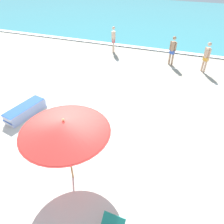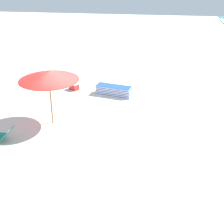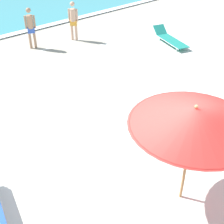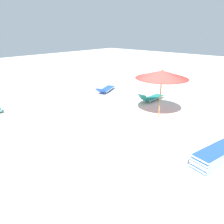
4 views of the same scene
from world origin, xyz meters
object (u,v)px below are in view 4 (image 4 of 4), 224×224
(sun_lounger_beside_umbrella, at_px, (151,97))
(sun_lounger_near_water_left, at_px, (106,89))
(beach_umbrella, at_px, (162,75))
(lounger_stack, at_px, (215,156))

(sun_lounger_beside_umbrella, distance_m, sun_lounger_near_water_left, 3.45)
(beach_umbrella, relative_size, lounger_stack, 1.24)
(sun_lounger_beside_umbrella, xyz_separation_m, sun_lounger_near_water_left, (3.43, 0.39, -0.01))
(lounger_stack, bearing_deg, beach_umbrella, -20.03)
(beach_umbrella, height_order, sun_lounger_near_water_left, beach_umbrella)
(beach_umbrella, distance_m, sun_lounger_beside_umbrella, 3.24)
(beach_umbrella, height_order, lounger_stack, beach_umbrella)
(lounger_stack, bearing_deg, sun_lounger_beside_umbrella, -26.41)
(lounger_stack, relative_size, sun_lounger_beside_umbrella, 0.97)
(lounger_stack, distance_m, sun_lounger_near_water_left, 9.36)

